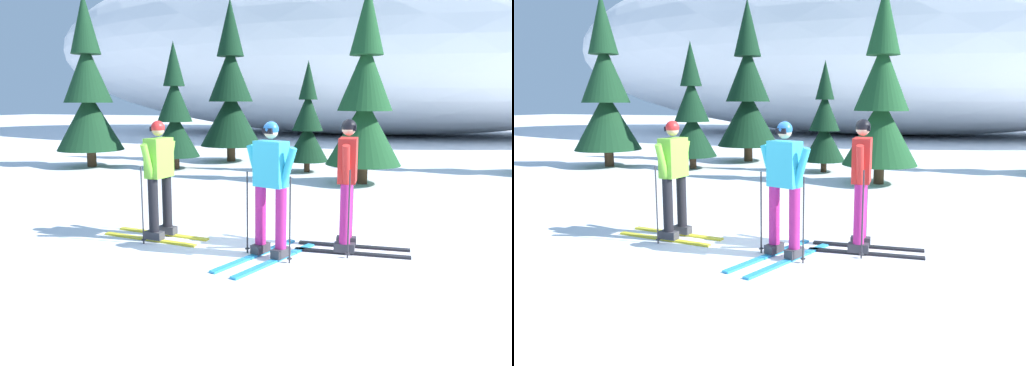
% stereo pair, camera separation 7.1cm
% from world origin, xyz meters
% --- Properties ---
extents(ground_plane, '(120.00, 120.00, 0.00)m').
position_xyz_m(ground_plane, '(0.00, 0.00, 0.00)').
color(ground_plane, white).
extents(skier_lime_jacket, '(1.68, 0.82, 1.81)m').
position_xyz_m(skier_lime_jacket, '(-1.40, -0.21, 0.96)').
color(skier_lime_jacket, gold).
rests_on(skier_lime_jacket, ground).
extents(skier_red_jacket, '(1.61, 0.81, 1.85)m').
position_xyz_m(skier_red_jacket, '(1.40, 0.08, 0.99)').
color(skier_red_jacket, black).
rests_on(skier_red_jacket, ground).
extents(skier_cyan_jacket, '(1.00, 1.81, 1.83)m').
position_xyz_m(skier_cyan_jacket, '(0.47, -0.55, 0.97)').
color(skier_cyan_jacket, '#2893CC').
rests_on(skier_cyan_jacket, ground).
extents(pine_tree_far_left, '(2.10, 2.10, 5.44)m').
position_xyz_m(pine_tree_far_left, '(-7.76, 6.55, 2.28)').
color(pine_tree_far_left, '#47301E').
rests_on(pine_tree_far_left, ground).
extents(pine_tree_left, '(1.51, 1.51, 3.91)m').
position_xyz_m(pine_tree_left, '(-4.92, 6.95, 1.64)').
color(pine_tree_left, '#47301E').
rests_on(pine_tree_left, ground).
extents(pine_tree_center_left, '(2.14, 2.14, 5.53)m').
position_xyz_m(pine_tree_center_left, '(-4.00, 9.34, 2.31)').
color(pine_tree_center_left, '#47301E').
rests_on(pine_tree_center_left, ground).
extents(pine_tree_center_right, '(1.27, 1.27, 3.28)m').
position_xyz_m(pine_tree_center_right, '(-0.87, 7.59, 1.37)').
color(pine_tree_center_right, '#47301E').
rests_on(pine_tree_center_right, ground).
extents(pine_tree_right, '(1.90, 1.90, 4.92)m').
position_xyz_m(pine_tree_right, '(0.95, 5.96, 2.06)').
color(pine_tree_right, '#47301E').
rests_on(pine_tree_right, ground).
extents(snow_ridge_background, '(43.45, 20.90, 11.27)m').
position_xyz_m(snow_ridge_background, '(-1.01, 25.58, 5.63)').
color(snow_ridge_background, white).
rests_on(snow_ridge_background, ground).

